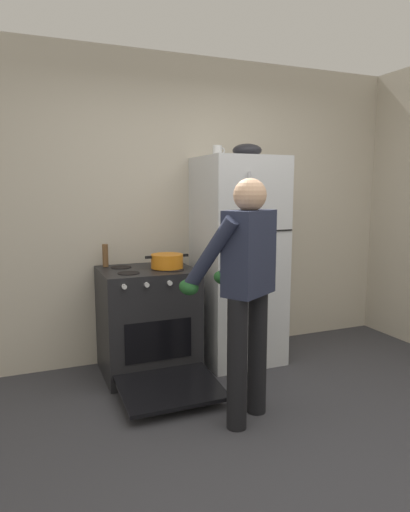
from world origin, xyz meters
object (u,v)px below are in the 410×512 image
refrigerator (238,260)px  red_pot (167,261)px  coffee_mug (218,151)px  mixing_bowl (247,150)px  person_cook (244,280)px  stove_range (148,322)px  pepper_mill (105,256)px

refrigerator → red_pot: refrigerator is taller
refrigerator → coffee_mug: 0.97m
refrigerator → mixing_bowl: bearing=0.2°
person_cook → refrigerator: bearing=66.0°
stove_range → mixing_bowl: (0.91, 0.02, 1.43)m
red_pot → coffee_mug: size_ratio=3.26×
person_cook → mixing_bowl: size_ratio=6.31×
stove_range → mixing_bowl: bearing=1.1°
person_cook → stove_range: bearing=111.0°
pepper_mill → mixing_bowl: bearing=-9.4°
stove_range → red_pot: (0.16, -0.03, 0.51)m
pepper_mill → mixing_bowl: (1.21, -0.20, 0.88)m
red_pot → pepper_mill: size_ratio=1.92×
refrigerator → stove_range: bearing=-178.8°
red_pot → mixing_bowl: (0.75, 0.05, 0.92)m
red_pot → pepper_mill: 0.52m
person_cook → pepper_mill: (-0.68, 1.21, 0.03)m
person_cook → red_pot: bearing=103.0°
stove_range → refrigerator: bearing=1.2°
refrigerator → mixing_bowl: size_ratio=7.12×
stove_range → red_pot: red_pot is taller
stove_range → pepper_mill: 0.66m
red_pot → person_cook: bearing=-77.0°
red_pot → coffee_mug: (0.49, 0.10, 0.91)m
person_cook → red_pot: (-0.22, 0.96, -0.01)m
refrigerator → coffee_mug: size_ratio=16.12×
refrigerator → pepper_mill: bearing=170.0°
person_cook → coffee_mug: bearing=75.6°
pepper_mill → refrigerator: bearing=-10.0°
refrigerator → person_cook: (-0.45, -1.01, 0.05)m
red_pot → pepper_mill: pepper_mill is taller
coffee_mug → mixing_bowl: size_ratio=0.44×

